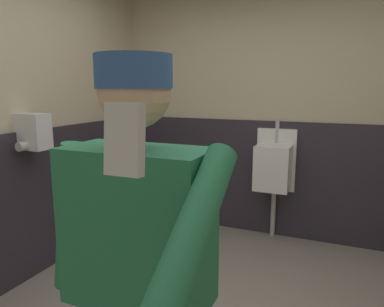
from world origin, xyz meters
TOP-DOWN VIEW (x-y plane):
  - wall_back at (0.00, 1.97)m, footprint 3.82×0.12m
  - wainscot_band_back at (0.00, 1.89)m, footprint 3.22×0.03m
  - wainscot_band_left at (-1.60, 0.00)m, footprint 0.03×3.82m
  - urinal_solo at (0.10, 1.75)m, footprint 0.40×0.34m
  - person at (0.13, -0.86)m, footprint 0.70×0.60m
  - cell_phone at (0.43, -1.36)m, footprint 0.06×0.03m
  - hand_dryer at (-1.49, 0.23)m, footprint 0.24×0.23m

SIDE VIEW (x-z plane):
  - wainscot_band_back at x=0.00m, z-range 0.00..1.22m
  - wainscot_band_left at x=-1.60m, z-range 0.00..1.22m
  - urinal_solo at x=0.10m, z-range 0.16..1.40m
  - person at x=0.13m, z-range 0.16..1.82m
  - hand_dryer at x=-1.49m, z-range 1.08..1.36m
  - wall_back at x=0.00m, z-range 0.00..2.69m
  - cell_phone at x=0.43m, z-range 1.43..1.54m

